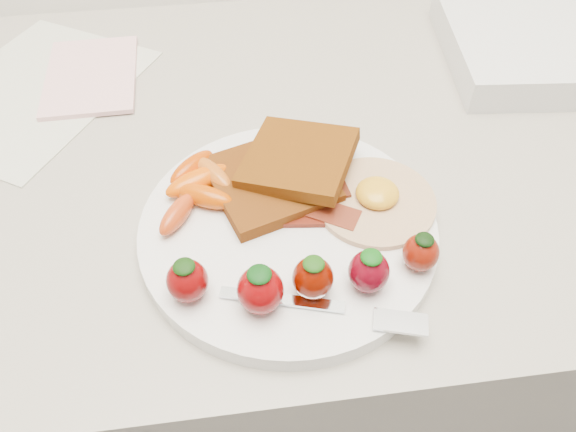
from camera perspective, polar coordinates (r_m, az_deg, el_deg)
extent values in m
cube|color=gray|center=(0.97, 0.28, -12.25)|extent=(2.00, 0.60, 0.90)
cylinder|color=white|center=(0.51, 0.00, -1.39)|extent=(0.27, 0.27, 0.02)
cube|color=#51230A|center=(0.53, -1.82, 3.56)|extent=(0.13, 0.13, 0.01)
cube|color=#3A1903|center=(0.53, 1.04, 5.84)|extent=(0.13, 0.13, 0.02)
cylinder|color=beige|center=(0.53, 8.84, 1.51)|extent=(0.13, 0.13, 0.01)
ellipsoid|color=gold|center=(0.52, 9.07, 2.33)|extent=(0.05, 0.05, 0.02)
cube|color=#470B0A|center=(0.51, 0.12, 0.05)|extent=(0.10, 0.04, 0.00)
cube|color=#4F0303|center=(0.51, 1.76, 1.04)|extent=(0.10, 0.07, 0.00)
cube|color=#310406|center=(0.52, 0.73, 1.91)|extent=(0.10, 0.04, 0.00)
ellipsoid|color=#DD5000|center=(0.54, -9.14, 3.58)|extent=(0.07, 0.05, 0.02)
ellipsoid|color=#BC4200|center=(0.52, -8.50, 2.00)|extent=(0.06, 0.05, 0.02)
ellipsoid|color=#B93A10|center=(0.51, -11.20, 0.20)|extent=(0.04, 0.05, 0.02)
ellipsoid|color=#B95715|center=(0.54, -7.73, 4.28)|extent=(0.05, 0.06, 0.02)
ellipsoid|color=#B83900|center=(0.55, -9.75, 4.86)|extent=(0.05, 0.05, 0.02)
ellipsoid|color=#670406|center=(0.45, -10.19, -6.49)|extent=(0.03, 0.03, 0.04)
ellipsoid|color=black|center=(0.44, -10.53, -5.07)|extent=(0.02, 0.02, 0.01)
ellipsoid|color=#730406|center=(0.44, -2.83, -7.52)|extent=(0.04, 0.04, 0.04)
ellipsoid|color=#09350B|center=(0.42, -2.94, -5.94)|extent=(0.02, 0.02, 0.01)
ellipsoid|color=#520A00|center=(0.45, 2.55, -6.31)|extent=(0.03, 0.03, 0.04)
ellipsoid|color=#16420B|center=(0.43, 2.63, -4.87)|extent=(0.02, 0.02, 0.01)
ellipsoid|color=#55030F|center=(0.46, 8.21, -5.60)|extent=(0.03, 0.03, 0.04)
ellipsoid|color=#0B4C0C|center=(0.44, 8.48, -4.15)|extent=(0.02, 0.02, 0.01)
ellipsoid|color=#6C1206|center=(0.48, 13.34, -3.65)|extent=(0.03, 0.03, 0.03)
ellipsoid|color=black|center=(0.46, 13.72, -2.34)|extent=(0.02, 0.02, 0.01)
cube|color=white|center=(0.46, -0.62, -8.49)|extent=(0.10, 0.04, 0.00)
cube|color=silver|center=(0.45, 11.38, -10.52)|extent=(0.05, 0.03, 0.00)
cube|color=beige|center=(0.74, -24.51, 11.47)|extent=(0.30, 0.32, 0.00)
cube|color=beige|center=(0.74, -19.37, 13.31)|extent=(0.11, 0.16, 0.01)
cube|color=silver|center=(0.80, 25.69, 15.50)|extent=(0.29, 0.24, 0.04)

